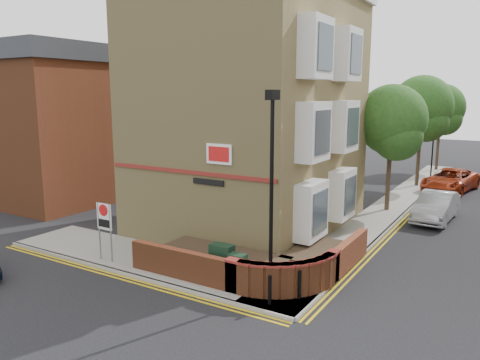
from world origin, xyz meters
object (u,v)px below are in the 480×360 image
(utility_cabinet_large, at_px, (222,262))
(zone_sign, at_px, (104,221))
(silver_car_near, at_px, (436,207))
(lamppost, at_px, (271,192))

(utility_cabinet_large, height_order, zone_sign, zone_sign)
(silver_car_near, bearing_deg, utility_cabinet_large, -109.01)
(lamppost, height_order, zone_sign, lamppost)
(zone_sign, xyz_separation_m, silver_car_near, (9.57, 12.90, -0.92))
(zone_sign, relative_size, silver_car_near, 0.50)
(utility_cabinet_large, distance_m, zone_sign, 4.86)
(lamppost, relative_size, zone_sign, 2.86)
(lamppost, xyz_separation_m, utility_cabinet_large, (-1.90, 0.10, -2.62))
(utility_cabinet_large, xyz_separation_m, zone_sign, (-4.70, -0.80, 0.92))
(lamppost, bearing_deg, silver_car_near, 76.33)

